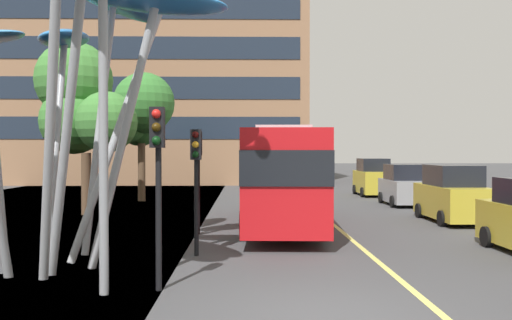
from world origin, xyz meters
The scene contains 13 objects.
ground centered at (-0.69, 0.00, -0.05)m, with size 120.00×240.00×0.10m.
red_bus centered at (0.04, 11.37, 2.01)m, with size 3.19×11.50×3.67m.
leaf_sculpture centered at (-6.26, 4.05, 6.01)m, with size 10.47×10.46×7.83m.
traffic_light_kerb_near centered at (-3.07, 1.66, 2.65)m, with size 0.28×0.42×3.65m.
traffic_light_kerb_far centered at (-2.65, 5.41, 2.44)m, with size 0.28×0.42×3.36m.
traffic_light_island_mid centered at (-2.93, 9.38, 2.50)m, with size 0.28×0.42×3.44m.
car_parked_far centered at (6.82, 12.58, 1.04)m, with size 1.99×4.44×2.24m.
car_side_street centered at (6.78, 19.40, 0.98)m, with size 1.90×3.86×2.11m.
car_far_side centered at (6.65, 25.76, 1.09)m, with size 2.01×3.95×2.33m.
street_lamp centered at (-3.69, 1.46, 5.52)m, with size 1.90×0.44×8.78m.
tree_pavement_near centered at (-8.71, 15.84, 5.01)m, with size 4.91×4.71×7.75m.
tree_pavement_far centered at (-7.21, 21.92, 4.92)m, with size 3.88×4.35×7.09m.
backdrop_building centered at (-9.06, 43.94, 11.28)m, with size 25.82×15.48×22.54m.
Camera 1 is at (-1.34, -9.55, 2.79)m, focal length 39.77 mm.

